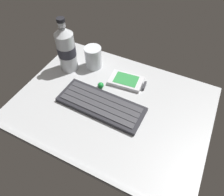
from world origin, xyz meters
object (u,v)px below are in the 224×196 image
(water_bottle, at_px, (66,49))
(trackball_mouse, at_px, (101,85))
(keyboard, at_px, (101,104))
(juice_cup, at_px, (93,58))
(handheld_device, at_px, (128,81))

(water_bottle, height_order, trackball_mouse, water_bottle)
(keyboard, relative_size, juice_cup, 3.45)
(keyboard, distance_m, handheld_device, 0.14)
(keyboard, height_order, water_bottle, water_bottle)
(handheld_device, relative_size, water_bottle, 0.64)
(juice_cup, xyz_separation_m, trackball_mouse, (0.08, -0.09, -0.03))
(water_bottle, bearing_deg, juice_cup, 32.99)
(handheld_device, bearing_deg, trackball_mouse, -139.62)
(juice_cup, height_order, trackball_mouse, juice_cup)
(trackball_mouse, bearing_deg, keyboard, -61.02)
(handheld_device, distance_m, trackball_mouse, 0.10)
(keyboard, xyz_separation_m, juice_cup, (-0.12, 0.17, 0.03))
(water_bottle, relative_size, trackball_mouse, 9.45)
(keyboard, relative_size, trackball_mouse, 13.32)
(water_bottle, distance_m, trackball_mouse, 0.18)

